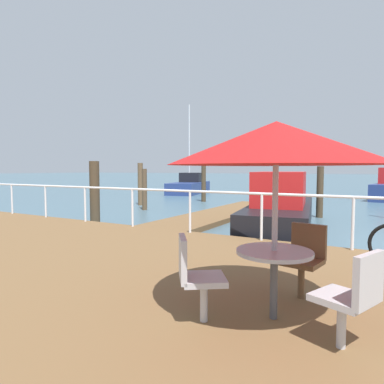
{
  "coord_description": "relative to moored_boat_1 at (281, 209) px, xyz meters",
  "views": [
    {
      "loc": [
        -10.41,
        1.39,
        1.99
      ],
      "look_at": [
        -1.46,
        6.47,
        1.3
      ],
      "focal_mm": 31.4,
      "sensor_mm": 36.0,
      "label": 1
    }
  ],
  "objects": [
    {
      "name": "cafe_chair_2",
      "position": [
        -7.89,
        -2.69,
        0.23
      ],
      "size": [
        0.59,
        0.6,
        0.9
      ],
      "color": "#B7B7BC",
      "rests_on": "boardwalk"
    },
    {
      "name": "dock_piling_4",
      "position": [
        3.8,
        8.86,
        0.48
      ],
      "size": [
        0.29,
        0.29,
        2.35
      ],
      "primitive_type": "cylinder",
      "color": "brown",
      "rests_on": "ground_plane"
    },
    {
      "name": "moored_boat_1",
      "position": [
        0.0,
        0.0,
        0.0
      ],
      "size": [
        7.15,
        2.94,
        1.92
      ],
      "color": "black",
      "rests_on": "ground_plane"
    },
    {
      "name": "cafe_chair_0",
      "position": [
        -6.73,
        -2.06,
        0.23
      ],
      "size": [
        0.54,
        0.52,
        0.9
      ],
      "color": "brown",
      "rests_on": "boardwalk"
    },
    {
      "name": "dock_piling_2",
      "position": [
        -2.21,
        6.21,
        0.45
      ],
      "size": [
        0.35,
        0.35,
        2.29
      ],
      "primitive_type": "cylinder",
      "color": "#473826",
      "rests_on": "ground_plane"
    },
    {
      "name": "dock_piling_0",
      "position": [
        3.61,
        -0.65,
        0.37
      ],
      "size": [
        0.27,
        0.27,
        2.12
      ],
      "primitive_type": "cylinder",
      "color": "#473826",
      "rests_on": "ground_plane"
    },
    {
      "name": "dock_piling_3",
      "position": [
        2.11,
        7.27,
        0.32
      ],
      "size": [
        0.25,
        0.25,
        2.03
      ],
      "primitive_type": "cylinder",
      "color": "brown",
      "rests_on": "ground_plane"
    },
    {
      "name": "floating_dock",
      "position": [
        1.45,
        3.07,
        -0.6
      ],
      "size": [
        11.15,
        2.0,
        0.18
      ],
      "primitive_type": "cube",
      "color": "brown",
      "rests_on": "ground_plane"
    },
    {
      "name": "patio_umbrella",
      "position": [
        -7.57,
        -1.91,
        1.57
      ],
      "size": [
        2.26,
        2.26,
        2.09
      ],
      "color": "#B2B2B7",
      "rests_on": "boardwalk"
    },
    {
      "name": "dock_piling_1",
      "position": [
        7.38,
        6.76,
        0.45
      ],
      "size": [
        0.28,
        0.28,
        2.28
      ],
      "primitive_type": "cylinder",
      "color": "#473826",
      "rests_on": "ground_plane"
    },
    {
      "name": "cafe_chair_1",
      "position": [
        -8.05,
        -1.21,
        0.23
      ],
      "size": [
        0.63,
        0.64,
        0.9
      ],
      "color": "#B7B7BC",
      "rests_on": "boardwalk"
    },
    {
      "name": "moored_boat_2",
      "position": [
        13.48,
        11.27,
        -0.05
      ],
      "size": [
        6.67,
        3.64,
        7.35
      ],
      "color": "navy",
      "rests_on": "ground_plane"
    },
    {
      "name": "cafe_table_round",
      "position": [
        -7.57,
        -1.91,
        0.37
      ],
      "size": [
        0.8,
        0.8,
        0.74
      ],
      "color": "#ADADB2",
      "rests_on": "boardwalk"
    },
    {
      "name": "boardwalk_railing",
      "position": [
        -3.78,
        4.08,
        0.56
      ],
      "size": [
        0.06,
        27.85,
        1.08
      ],
      "color": "white",
      "rests_on": "boardwalk"
    }
  ]
}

